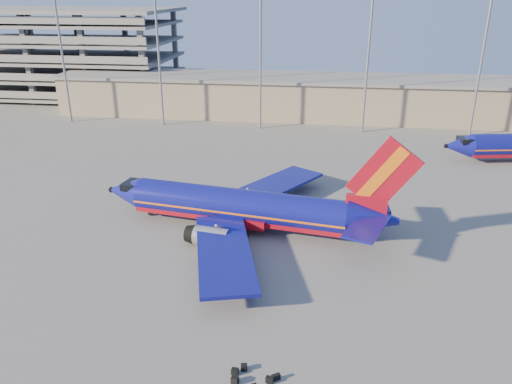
{
  "coord_description": "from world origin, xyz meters",
  "views": [
    {
      "loc": [
        7.48,
        -50.33,
        25.76
      ],
      "look_at": [
        0.15,
        2.61,
        4.0
      ],
      "focal_mm": 35.0,
      "sensor_mm": 36.0,
      "label": 1
    }
  ],
  "objects": [
    {
      "name": "aircraft_main",
      "position": [
        -0.83,
        1.13,
        2.63
      ],
      "size": [
        36.24,
        34.61,
        12.32
      ],
      "rotation": [
        0.0,
        0.0,
        -0.15
      ],
      "color": "navy",
      "rests_on": "ground"
    },
    {
      "name": "luggage_pile",
      "position": [
        3.4,
        -23.0,
        0.22
      ],
      "size": [
        3.59,
        3.09,
        0.52
      ],
      "color": "black",
      "rests_on": "ground"
    },
    {
      "name": "ground",
      "position": [
        0.0,
        0.0,
        0.0
      ],
      "size": [
        220.0,
        220.0,
        0.0
      ],
      "primitive_type": "plane",
      "color": "slate",
      "rests_on": "ground"
    },
    {
      "name": "light_mast_row",
      "position": [
        5.0,
        46.0,
        17.55
      ],
      "size": [
        101.6,
        1.6,
        28.65
      ],
      "color": "gray",
      "rests_on": "ground"
    },
    {
      "name": "terminal_building",
      "position": [
        10.0,
        58.0,
        4.32
      ],
      "size": [
        122.0,
        16.0,
        8.5
      ],
      "color": "gray",
      "rests_on": "ground"
    },
    {
      "name": "parking_garage",
      "position": [
        -62.0,
        74.05,
        11.73
      ],
      "size": [
        62.0,
        32.0,
        21.4
      ],
      "color": "slate",
      "rests_on": "ground"
    }
  ]
}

